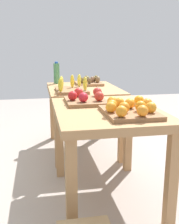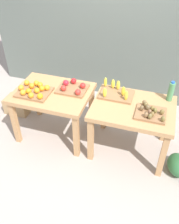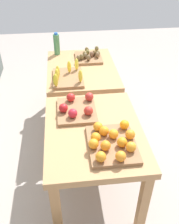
{
  "view_description": "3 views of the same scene",
  "coord_description": "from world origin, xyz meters",
  "px_view_note": "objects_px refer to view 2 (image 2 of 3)",
  "views": [
    {
      "loc": [
        -2.59,
        0.52,
        1.24
      ],
      "look_at": [
        0.06,
        0.02,
        0.58
      ],
      "focal_mm": 44.23,
      "sensor_mm": 36.0,
      "label": 1
    },
    {
      "loc": [
        0.78,
        -2.55,
        2.63
      ],
      "look_at": [
        -0.01,
        -0.03,
        0.56
      ],
      "focal_mm": 39.63,
      "sensor_mm": 36.0,
      "label": 2
    },
    {
      "loc": [
        -2.16,
        0.22,
        2.12
      ],
      "look_at": [
        -0.08,
        -0.02,
        0.57
      ],
      "focal_mm": 41.08,
      "sensor_mm": 36.0,
      "label": 3
    }
  ],
  "objects_px": {
    "apple_bin": "(73,88)",
    "kiwi_bin": "(151,112)",
    "orange_bin": "(34,90)",
    "water_bottle": "(171,92)",
    "display_table_left": "(53,98)",
    "banana_crate": "(116,93)",
    "cardboard_produce_box": "(18,105)",
    "display_table_right": "(133,113)"
  },
  "relations": [
    {
      "from": "apple_bin",
      "to": "water_bottle",
      "type": "distance_m",
      "value": 1.3
    },
    {
      "from": "display_table_left",
      "to": "display_table_right",
      "type": "height_order",
      "value": "same"
    },
    {
      "from": "display_table_left",
      "to": "banana_crate",
      "type": "relative_size",
      "value": 2.36
    },
    {
      "from": "display_table_left",
      "to": "apple_bin",
      "type": "relative_size",
      "value": 2.6
    },
    {
      "from": "display_table_right",
      "to": "apple_bin",
      "type": "relative_size",
      "value": 2.6
    },
    {
      "from": "orange_bin",
      "to": "water_bottle",
      "type": "relative_size",
      "value": 1.61
    },
    {
      "from": "apple_bin",
      "to": "kiwi_bin",
      "type": "height_order",
      "value": "apple_bin"
    },
    {
      "from": "cardboard_produce_box",
      "to": "apple_bin",
      "type": "bearing_deg",
      "value": -9.39
    },
    {
      "from": "display_table_right",
      "to": "display_table_left",
      "type": "bearing_deg",
      "value": 180.0
    },
    {
      "from": "banana_crate",
      "to": "kiwi_bin",
      "type": "xyz_separation_m",
      "value": [
        0.49,
        -0.28,
        -0.0
      ]
    },
    {
      "from": "orange_bin",
      "to": "kiwi_bin",
      "type": "relative_size",
      "value": 1.24
    },
    {
      "from": "apple_bin",
      "to": "kiwi_bin",
      "type": "distance_m",
      "value": 1.11
    },
    {
      "from": "display_table_left",
      "to": "banana_crate",
      "type": "xyz_separation_m",
      "value": [
        0.85,
        0.18,
        0.15
      ]
    },
    {
      "from": "display_table_right",
      "to": "apple_bin",
      "type": "distance_m",
      "value": 0.89
    },
    {
      "from": "banana_crate",
      "to": "cardboard_produce_box",
      "type": "xyz_separation_m",
      "value": [
        -1.69,
        0.12,
        -0.67
      ]
    },
    {
      "from": "banana_crate",
      "to": "kiwi_bin",
      "type": "height_order",
      "value": "banana_crate"
    },
    {
      "from": "kiwi_bin",
      "to": "water_bottle",
      "type": "bearing_deg",
      "value": 63.23
    },
    {
      "from": "orange_bin",
      "to": "apple_bin",
      "type": "xyz_separation_m",
      "value": [
        0.47,
        0.23,
        -0.01
      ]
    },
    {
      "from": "banana_crate",
      "to": "water_bottle",
      "type": "xyz_separation_m",
      "value": [
        0.68,
        0.1,
        0.09
      ]
    },
    {
      "from": "kiwi_bin",
      "to": "banana_crate",
      "type": "bearing_deg",
      "value": 149.83
    },
    {
      "from": "apple_bin",
      "to": "cardboard_produce_box",
      "type": "height_order",
      "value": "apple_bin"
    },
    {
      "from": "display_table_left",
      "to": "kiwi_bin",
      "type": "relative_size",
      "value": 2.87
    },
    {
      "from": "display_table_right",
      "to": "water_bottle",
      "type": "distance_m",
      "value": 0.56
    },
    {
      "from": "display_table_right",
      "to": "kiwi_bin",
      "type": "bearing_deg",
      "value": -26.28
    },
    {
      "from": "display_table_left",
      "to": "water_bottle",
      "type": "height_order",
      "value": "water_bottle"
    },
    {
      "from": "apple_bin",
      "to": "water_bottle",
      "type": "height_order",
      "value": "water_bottle"
    },
    {
      "from": "banana_crate",
      "to": "display_table_left",
      "type": "bearing_deg",
      "value": -168.34
    },
    {
      "from": "orange_bin",
      "to": "display_table_right",
      "type": "bearing_deg",
      "value": 4.67
    },
    {
      "from": "apple_bin",
      "to": "display_table_left",
      "type": "bearing_deg",
      "value": -154.65
    },
    {
      "from": "banana_crate",
      "to": "cardboard_produce_box",
      "type": "distance_m",
      "value": 1.82
    },
    {
      "from": "display_table_left",
      "to": "cardboard_produce_box",
      "type": "relative_size",
      "value": 2.6
    },
    {
      "from": "kiwi_bin",
      "to": "cardboard_produce_box",
      "type": "distance_m",
      "value": 2.31
    },
    {
      "from": "orange_bin",
      "to": "banana_crate",
      "type": "bearing_deg",
      "value": 14.95
    },
    {
      "from": "display_table_left",
      "to": "cardboard_produce_box",
      "type": "xyz_separation_m",
      "value": [
        -0.83,
        0.3,
        -0.52
      ]
    },
    {
      "from": "display_table_right",
      "to": "banana_crate",
      "type": "relative_size",
      "value": 2.36
    },
    {
      "from": "display_table_left",
      "to": "display_table_right",
      "type": "xyz_separation_m",
      "value": [
        1.12,
        0.0,
        0.0
      ]
    },
    {
      "from": "water_bottle",
      "to": "display_table_left",
      "type": "bearing_deg",
      "value": -169.81
    },
    {
      "from": "kiwi_bin",
      "to": "water_bottle",
      "type": "height_order",
      "value": "water_bottle"
    },
    {
      "from": "banana_crate",
      "to": "display_table_right",
      "type": "bearing_deg",
      "value": -33.16
    },
    {
      "from": "apple_bin",
      "to": "kiwi_bin",
      "type": "xyz_separation_m",
      "value": [
        1.09,
        -0.23,
        -0.0
      ]
    },
    {
      "from": "orange_bin",
      "to": "water_bottle",
      "type": "xyz_separation_m",
      "value": [
        1.75,
        0.39,
        0.09
      ]
    },
    {
      "from": "cardboard_produce_box",
      "to": "water_bottle",
      "type": "bearing_deg",
      "value": -0.58
    }
  ]
}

